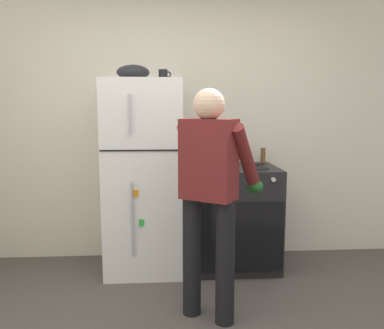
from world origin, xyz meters
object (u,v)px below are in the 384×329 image
Objects in this scene: stove_range at (235,217)px; mixing_bowl at (133,72)px; person_cook at (211,185)px; coffee_mug at (163,75)px; pepper_mill at (263,156)px; red_pot at (219,161)px; refrigerator at (144,177)px.

stove_range is 3.29× the size of mixing_bowl.
stove_range is 0.59× the size of person_cook.
person_cook is at bearing -71.53° from coffee_mug.
stove_range is 6.38× the size of pepper_mill.
stove_range is 1.45m from coffee_mug.
red_pot is 0.91m from coffee_mug.
stove_range is at bearing -5.28° from coffee_mug.
coffee_mug is (-0.65, 0.06, 1.30)m from stove_range.
refrigerator is 0.92m from coffee_mug.
red_pot is (0.17, 0.86, 0.05)m from person_cook.
refrigerator is 11.60× the size of pepper_mill.
pepper_mill is (0.46, 0.25, 0.02)m from red_pot.
mixing_bowl reaches higher than refrigerator.
refrigerator is at bearing -164.60° from coffee_mug.
coffee_mug reaches higher than red_pot.
mixing_bowl reaches higher than person_cook.
red_pot is 1.26× the size of mixing_bowl.
stove_range is 2.61× the size of red_pot.
red_pot is (-0.16, -0.04, 0.54)m from stove_range.
person_cook is at bearing -61.02° from refrigerator.
pepper_mill is at bearing 8.95° from coffee_mug.
coffee_mug is (0.18, 0.05, 0.91)m from refrigerator.
pepper_mill is 0.52× the size of mixing_bowl.
coffee_mug is 0.76× the size of pepper_mill.
red_pot is at bearing -11.48° from coffee_mug.
stove_range is at bearing -0.69° from refrigerator.
refrigerator is at bearing -169.99° from pepper_mill.
person_cook is 5.58× the size of mixing_bowl.
pepper_mill is (1.13, 0.20, 0.16)m from refrigerator.
coffee_mug reaches higher than stove_range.
red_pot is 2.45× the size of pepper_mill.
red_pot reaches higher than stove_range.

